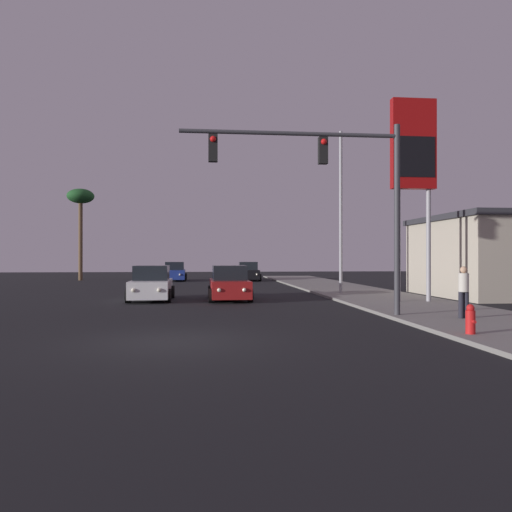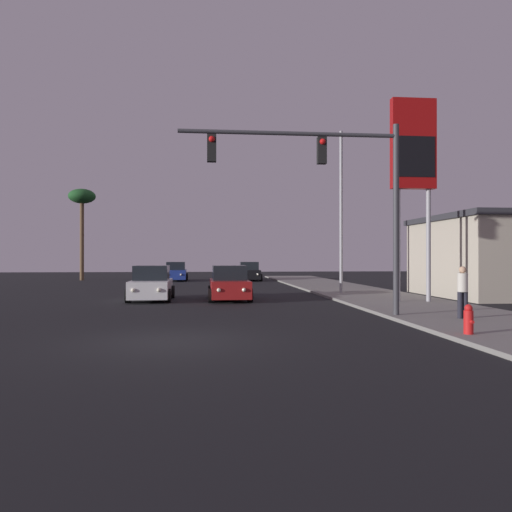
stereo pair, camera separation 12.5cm
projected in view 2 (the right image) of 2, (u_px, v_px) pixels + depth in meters
The scene contains 12 objects.
ground_plane at pixel (169, 341), 12.31m from camera, with size 120.00×120.00×0.00m, color black.
sidewalk_right at pixel (392, 301), 23.19m from camera, with size 5.00×60.00×0.12m.
car_red at pixel (229, 284), 24.26m from camera, with size 2.04×4.32×1.68m.
car_black at pixel (249, 272), 44.48m from camera, with size 2.04×4.34×1.68m.
car_white at pixel (151, 285), 24.12m from camera, with size 2.04×4.32×1.68m.
car_blue at pixel (176, 272), 44.13m from camera, with size 2.04×4.33×1.68m.
traffic_light_mast at pixel (335, 179), 16.78m from camera, with size 7.48×0.36×6.50m.
street_lamp at pixel (339, 203), 27.76m from camera, with size 1.74×0.24×9.00m.
gas_station_sign at pixel (413, 155), 22.11m from camera, with size 2.00×0.42×9.00m.
fire_hydrant at pixel (469, 320), 12.70m from camera, with size 0.24×0.34×0.76m.
pedestrian_on_sidewalk at pixel (463, 290), 15.98m from camera, with size 0.34×0.32×1.67m.
palm_tree_far at pixel (82, 201), 45.16m from camera, with size 2.40×2.40×8.30m.
Camera 2 is at (0.94, -12.47, 2.07)m, focal length 35.00 mm.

